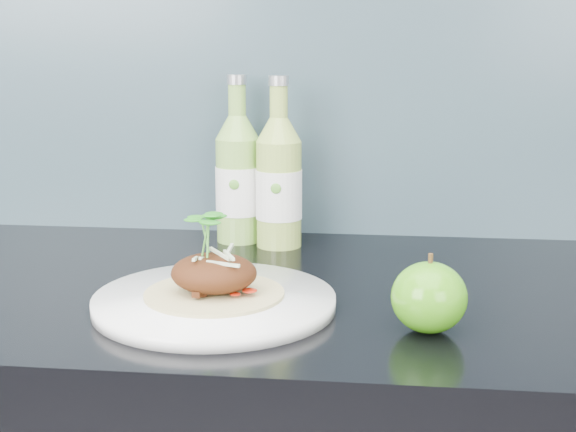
% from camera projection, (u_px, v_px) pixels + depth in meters
% --- Properties ---
extents(subway_backsplash, '(4.00, 0.02, 0.70)m').
position_uv_depth(subway_backsplash, '(309.00, 13.00, 1.24)').
color(subway_backsplash, slate).
rests_on(subway_backsplash, kitchen_counter).
extents(dinner_plate, '(0.35, 0.35, 0.02)m').
position_uv_depth(dinner_plate, '(215.00, 302.00, 0.94)').
color(dinner_plate, white).
rests_on(dinner_plate, kitchen_counter).
extents(pork_taco, '(0.16, 0.16, 0.10)m').
position_uv_depth(pork_taco, '(214.00, 271.00, 0.93)').
color(pork_taco, tan).
rests_on(pork_taco, dinner_plate).
extents(green_apple, '(0.10, 0.10, 0.09)m').
position_uv_depth(green_apple, '(429.00, 297.00, 0.86)').
color(green_apple, '#368B0F').
rests_on(green_apple, kitchen_counter).
extents(cider_bottle_left, '(0.09, 0.09, 0.26)m').
position_uv_depth(cider_bottle_left, '(238.00, 179.00, 1.24)').
color(cider_bottle_left, '#7EB24A').
rests_on(cider_bottle_left, kitchen_counter).
extents(cider_bottle_right, '(0.08, 0.08, 0.26)m').
position_uv_depth(cider_bottle_right, '(279.00, 183.00, 1.21)').
color(cider_bottle_right, '#96B54B').
rests_on(cider_bottle_right, kitchen_counter).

